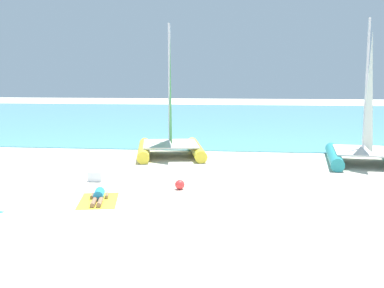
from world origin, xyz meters
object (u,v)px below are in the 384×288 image
at_px(sailboat_yellow, 170,136).
at_px(sailboat_teal, 365,143).
at_px(sunbather_right, 99,196).
at_px(cooler_box, 96,176).
at_px(towel_right, 98,201).
at_px(beach_ball, 180,185).

bearing_deg(sailboat_yellow, sailboat_teal, -19.01).
relative_size(sailboat_yellow, sunbather_right, 3.96).
height_order(sailboat_yellow, cooler_box, sailboat_yellow).
relative_size(towel_right, sunbather_right, 1.22).
xyz_separation_m(towel_right, cooler_box, (-0.95, 2.61, 0.17)).
bearing_deg(sailboat_yellow, sunbather_right, -107.07).
relative_size(sailboat_yellow, towel_right, 3.25).
distance_m(sailboat_yellow, cooler_box, 6.07).
bearing_deg(sunbather_right, towel_right, -90.00).
xyz_separation_m(sunbather_right, cooler_box, (-0.93, 2.55, 0.05)).
height_order(sailboat_teal, sunbather_right, sailboat_teal).
xyz_separation_m(sunbather_right, beach_ball, (2.21, 1.67, 0.03)).
xyz_separation_m(beach_ball, cooler_box, (-3.15, 0.87, 0.02)).
distance_m(sailboat_yellow, beach_ball, 6.86).
xyz_separation_m(sailboat_teal, sunbather_right, (-9.34, -7.26, -0.79)).
height_order(towel_right, beach_ball, beach_ball).
distance_m(towel_right, beach_ball, 2.81).
distance_m(sailboat_teal, cooler_box, 11.33).
xyz_separation_m(towel_right, beach_ball, (2.20, 1.74, 0.16)).
bearing_deg(beach_ball, cooler_box, 164.48).
relative_size(sailboat_teal, cooler_box, 12.33).
bearing_deg(cooler_box, sunbather_right, -69.89).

